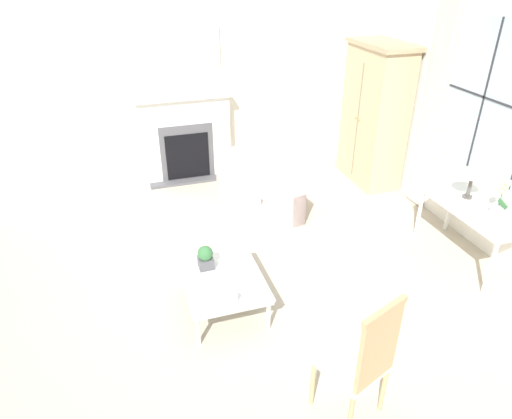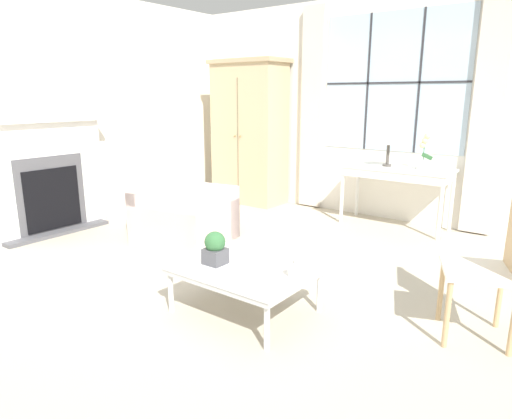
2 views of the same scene
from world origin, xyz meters
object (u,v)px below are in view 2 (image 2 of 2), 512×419
(fireplace, at_px, (45,168))
(armoire, at_px, (249,132))
(table_lamp, at_px, (389,138))
(coffee_table, at_px, (245,270))
(armchair_upholstered, at_px, (182,215))
(pillar_candle, at_px, (293,271))
(potted_plant_small, at_px, (215,248))
(console_table, at_px, (397,174))
(potted_orchid, at_px, (424,156))
(side_chair_wooden, at_px, (500,249))

(fireplace, relative_size, armoire, 1.09)
(armoire, xyz_separation_m, table_lamp, (2.16, -0.05, 0.04))
(fireplace, relative_size, table_lamp, 5.32)
(coffee_table, bearing_deg, fireplace, 176.04)
(armchair_upholstered, height_order, pillar_candle, armchair_upholstered)
(table_lamp, distance_m, potted_plant_small, 3.04)
(console_table, xyz_separation_m, armchair_upholstered, (-1.65, -1.99, -0.36))
(armoire, xyz_separation_m, coffee_table, (2.24, -2.92, -0.71))
(potted_orchid, bearing_deg, armchair_upholstered, -134.63)
(armoire, height_order, potted_plant_small, armoire)
(console_table, distance_m, armchair_upholstered, 2.61)
(armoire, bearing_deg, table_lamp, -1.24)
(potted_plant_small, bearing_deg, pillar_candle, 11.62)
(console_table, relative_size, potted_plant_small, 5.22)
(side_chair_wooden, bearing_deg, coffee_table, -156.42)
(armoire, relative_size, coffee_table, 2.11)
(potted_orchid, bearing_deg, table_lamp, -176.92)
(fireplace, height_order, table_lamp, fireplace)
(coffee_table, relative_size, potted_plant_small, 4.01)
(armoire, height_order, armchair_upholstered, armoire)
(fireplace, distance_m, pillar_candle, 3.56)
(potted_orchid, bearing_deg, coffee_table, -96.71)
(fireplace, xyz_separation_m, pillar_candle, (3.54, -0.21, -0.34))
(armoire, height_order, console_table, armoire)
(console_table, xyz_separation_m, potted_plant_small, (-0.23, -3.02, -0.16))
(armchair_upholstered, bearing_deg, console_table, 50.34)
(armoire, relative_size, console_table, 1.62)
(console_table, distance_m, coffee_table, 2.92)
(fireplace, xyz_separation_m, armoire, (0.89, 2.70, 0.28))
(coffee_table, bearing_deg, side_chair_wooden, 23.58)
(armchair_upholstered, xyz_separation_m, coffee_table, (1.61, -0.91, 0.04))
(side_chair_wooden, bearing_deg, fireplace, -174.38)
(fireplace, height_order, console_table, fireplace)
(console_table, distance_m, table_lamp, 0.44)
(table_lamp, bearing_deg, pillar_candle, -80.26)
(side_chair_wooden, bearing_deg, armchair_upholstered, 175.67)
(pillar_candle, bearing_deg, coffee_table, -178.47)
(pillar_candle, bearing_deg, armoire, 132.36)
(fireplace, distance_m, console_table, 4.15)
(armoire, xyz_separation_m, armchair_upholstered, (0.62, -2.00, -0.75))
(side_chair_wooden, bearing_deg, console_table, 124.12)
(pillar_candle, bearing_deg, potted_plant_small, -168.38)
(fireplace, bearing_deg, coffee_table, -3.96)
(coffee_table, bearing_deg, console_table, 89.26)
(fireplace, xyz_separation_m, table_lamp, (3.04, 2.65, 0.32))
(armoire, xyz_separation_m, pillar_candle, (2.65, -2.90, -0.62))
(potted_orchid, bearing_deg, armoire, 179.47)
(side_chair_wooden, relative_size, potted_plant_small, 4.65)
(armoire, distance_m, console_table, 2.31)
(armchair_upholstered, bearing_deg, fireplace, -155.20)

